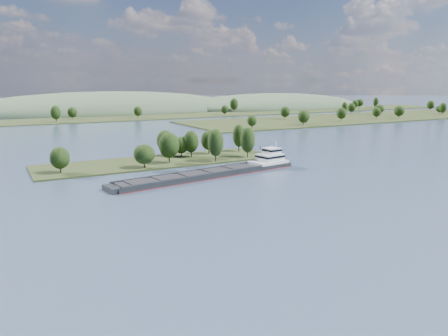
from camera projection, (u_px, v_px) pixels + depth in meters
ground at (230, 194)px, 130.45m from camera, size 1800.00×1800.00×0.00m
tree_island at (174, 152)px, 183.09m from camera, size 100.00×30.81×14.73m
right_bank at (356, 117)px, 393.60m from camera, size 320.00×90.00×13.91m
back_shoreline at (79, 119)px, 374.97m from camera, size 900.00×60.00×15.79m
hill_east at (273, 107)px, 553.80m from camera, size 260.00×140.00×36.00m
hill_west at (110, 111)px, 485.67m from camera, size 320.00×160.00×44.00m
cargo_barge at (220, 171)px, 157.99m from camera, size 75.45×20.31×10.14m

